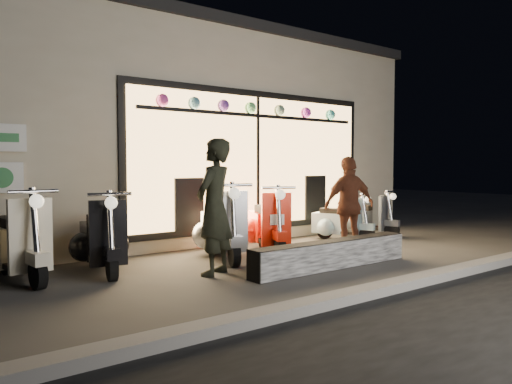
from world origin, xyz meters
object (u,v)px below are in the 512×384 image
Objects in this scene: graffiti_barrier at (332,254)px; woman at (349,205)px; scooter_silver at (222,228)px; scooter_red at (267,225)px; man at (214,207)px.

woman is (1.13, 0.70, 0.61)m from graffiti_barrier.
scooter_silver is 2.16m from woman.
scooter_silver is 1.07× the size of scooter_red.
graffiti_barrier is 1.78m from scooter_red.
scooter_red is 0.82× the size of man.
scooter_red is 0.92× the size of woman.
scooter_red is at bearing -178.71° from man.
woman is at bearing 150.51° from man.
graffiti_barrier is 1.88× the size of scooter_red.
man reaches higher than woman.
scooter_red is 1.44m from woman.
graffiti_barrier is at bearing 126.59° from man.
woman is (0.91, -1.05, 0.37)m from scooter_red.
man is (-0.80, -1.04, 0.45)m from scooter_silver.
scooter_silver is 0.88× the size of man.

